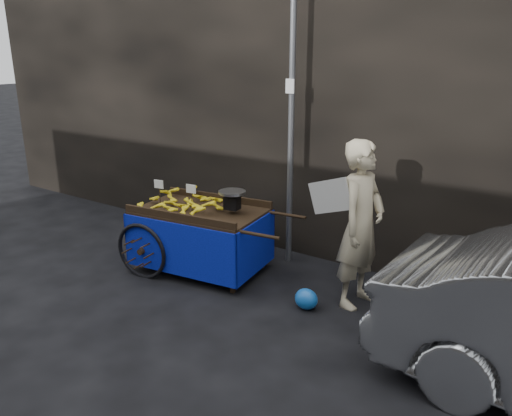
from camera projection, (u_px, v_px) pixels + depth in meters
The scene contains 6 objects.
ground at pixel (214, 289), 6.20m from camera, with size 80.00×80.00×0.00m, color black.
building_wall at pixel (343, 74), 7.28m from camera, with size 13.50×2.00×5.00m.
street_pole at pixel (291, 117), 6.46m from camera, with size 0.12×0.10×4.00m.
banana_cart at pixel (197, 215), 6.56m from camera, with size 2.37×1.33×1.23m.
vendor at pixel (361, 225), 5.59m from camera, with size 0.86×0.74×1.93m.
plastic_bag at pixel (306, 299), 5.69m from camera, with size 0.27×0.22×0.25m, color #1757B0.
Camera 1 is at (3.60, -4.33, 2.83)m, focal length 35.00 mm.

